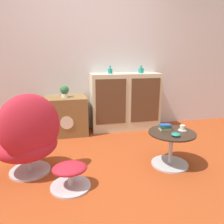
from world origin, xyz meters
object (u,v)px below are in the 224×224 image
at_px(egg_chair, 29,137).
at_px(coffee_table, 171,146).
at_px(potted_plant, 65,91).
at_px(teacup, 182,128).
at_px(tv_console, 66,116).
at_px(sideboard, 125,102).
at_px(ottoman, 70,173).
at_px(vase_leftmost, 110,71).
at_px(bowl, 176,135).
at_px(book_stack, 165,127).
at_px(vase_inner_left, 141,70).

xyz_separation_m(egg_chair, coffee_table, (1.58, -0.15, -0.20)).
xyz_separation_m(potted_plant, teacup, (1.33, -1.32, -0.28)).
bearing_deg(potted_plant, tv_console, -3.62).
height_order(sideboard, ottoman, sideboard).
relative_size(tv_console, vase_leftmost, 5.19).
bearing_deg(sideboard, vase_leftmost, 179.17).
bearing_deg(ottoman, bowl, 4.07).
relative_size(tv_console, coffee_table, 1.23).
xyz_separation_m(potted_plant, book_stack, (1.14, -1.25, -0.27)).
distance_m(teacup, bowl, 0.22).
bearing_deg(bowl, ottoman, -175.93).
distance_m(egg_chair, bowl, 1.58).
xyz_separation_m(coffee_table, bowl, (-0.02, -0.12, 0.19)).
distance_m(ottoman, bowl, 1.19).
relative_size(egg_chair, potted_plant, 4.93).
xyz_separation_m(vase_inner_left, book_stack, (-0.15, -1.30, -0.57)).
distance_m(egg_chair, ottoman, 0.61).
relative_size(sideboard, coffee_table, 2.19).
relative_size(potted_plant, book_stack, 1.34).
bearing_deg(book_stack, coffee_table, -65.97).
bearing_deg(sideboard, bowl, -84.59).
bearing_deg(coffee_table, sideboard, 96.64).
bearing_deg(potted_plant, ottoman, -89.83).
xyz_separation_m(ottoman, bowl, (1.16, 0.08, 0.28)).
bearing_deg(ottoman, egg_chair, 138.93).
relative_size(ottoman, vase_leftmost, 3.12).
bearing_deg(vase_inner_left, egg_chair, -143.37).
bearing_deg(coffee_table, tv_console, 131.05).
bearing_deg(potted_plant, vase_inner_left, 2.34).
relative_size(coffee_table, book_stack, 3.85).
relative_size(sideboard, egg_chair, 1.28).
height_order(book_stack, bowl, book_stack).
bearing_deg(vase_inner_left, coffee_table, -94.32).
relative_size(coffee_table, vase_leftmost, 4.21).
bearing_deg(coffee_table, potted_plant, 131.23).
height_order(tv_console, bowl, tv_console).
bearing_deg(bowl, vase_leftmost, 105.11).
height_order(teacup, bowl, teacup).
xyz_separation_m(vase_leftmost, vase_inner_left, (0.54, 0.00, 0.00)).
relative_size(sideboard, vase_inner_left, 9.18).
relative_size(vase_leftmost, bowl, 1.27).
bearing_deg(egg_chair, vase_inner_left, 36.63).
bearing_deg(coffee_table, teacup, 12.02).
distance_m(egg_chair, book_stack, 1.54).
relative_size(tv_console, bowl, 6.59).
bearing_deg(teacup, bowl, -137.43).
xyz_separation_m(egg_chair, book_stack, (1.54, -0.05, 0.01)).
relative_size(egg_chair, vase_leftmost, 7.23).
bearing_deg(tv_console, vase_inner_left, 2.38).
bearing_deg(teacup, vase_inner_left, 91.64).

